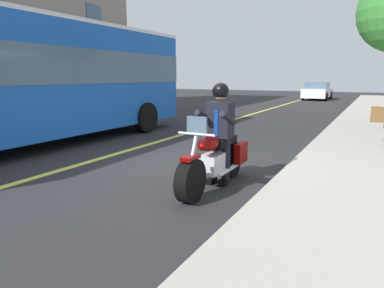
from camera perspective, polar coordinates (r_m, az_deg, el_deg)
name	(u,v)px	position (r m, az deg, el deg)	size (l,w,h in m)	color
ground_plane	(184,166)	(7.17, -1.41, -3.72)	(80.00, 80.00, 0.00)	#28282B
lane_center_stripe	(110,156)	(8.31, -13.48, -1.91)	(60.00, 0.16, 0.01)	#E5DB4C
motorcycle_main	(215,161)	(5.77, 3.81, -2.76)	(2.21, 0.60, 1.26)	black
rider_main	(220,125)	(5.83, 4.64, 3.21)	(0.62, 0.54, 1.74)	black
bus_near	(21,75)	(9.79, -26.53, 10.21)	(11.05, 2.70, 3.30)	blue
car_silver	(317,91)	(30.09, 20.13, 8.27)	(4.60, 1.92, 1.40)	white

